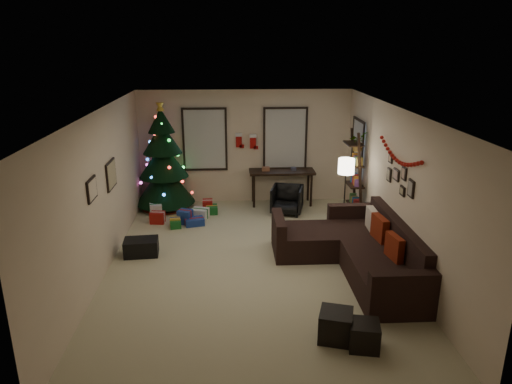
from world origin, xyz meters
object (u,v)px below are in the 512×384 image
desk (282,175)px  bookshelf (356,179)px  desk_chair (287,200)px  sofa (357,251)px  christmas_tree (164,164)px

desk → bookshelf: size_ratio=0.77×
bookshelf → desk_chair: bearing=156.6°
desk_chair → bookshelf: (1.38, -0.60, 0.65)m
desk_chair → sofa: bearing=-57.6°
christmas_tree → desk_chair: christmas_tree is taller
christmas_tree → desk_chair: (2.81, -0.56, -0.74)m
sofa → desk: size_ratio=1.98×
desk → bookshelf: 1.92m
sofa → bookshelf: bearing=77.2°
sofa → desk: sofa is taller
desk_chair → bookshelf: bookshelf is taller
christmas_tree → sofa: 5.04m
desk_chair → bookshelf: size_ratio=0.32×
sofa → bookshelf: size_ratio=1.51×
christmas_tree → desk: size_ratio=1.66×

